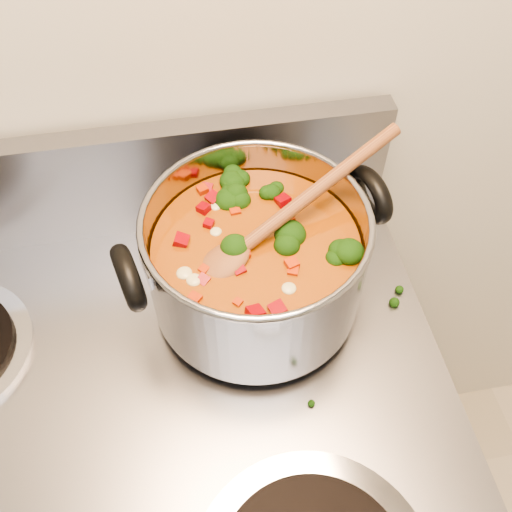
{
  "coord_description": "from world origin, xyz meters",
  "views": [
    {
      "loc": [
        0.15,
        0.93,
        1.52
      ],
      "look_at": [
        0.22,
        1.32,
        1.01
      ],
      "focal_mm": 40.0,
      "sensor_mm": 36.0,
      "label": 1
    }
  ],
  "objects": [
    {
      "name": "stockpot",
      "position": [
        0.22,
        1.32,
        1.0
      ],
      "size": [
        0.31,
        0.25,
        0.15
      ],
      "rotation": [
        0.0,
        0.0,
        0.24
      ],
      "color": "#95959C",
      "rests_on": "electric_range"
    },
    {
      "name": "cooktop_crumbs",
      "position": [
        0.39,
        1.31,
        0.92
      ],
      "size": [
        0.04,
        0.24,
        0.01
      ],
      "color": "black",
      "rests_on": "electric_range"
    },
    {
      "name": "wooden_spoon",
      "position": [
        0.24,
        1.33,
        1.05
      ],
      "size": [
        0.26,
        0.15,
        0.09
      ],
      "rotation": [
        0.0,
        0.0,
        0.45
      ],
      "color": "brown",
      "rests_on": "stockpot"
    }
  ]
}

